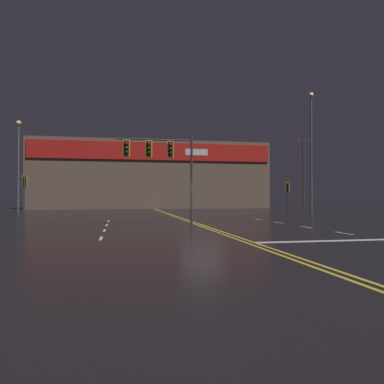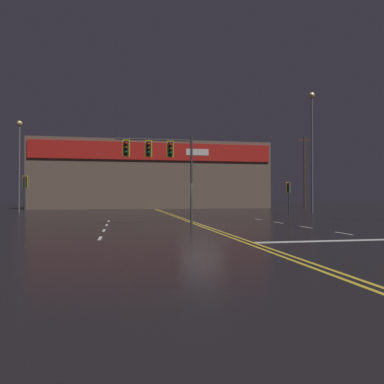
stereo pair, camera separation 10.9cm
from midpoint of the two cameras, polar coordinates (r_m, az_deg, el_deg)
name	(u,v)px [view 2 (the right image)]	position (r m, az deg, el deg)	size (l,w,h in m)	color
ground_plane	(203,226)	(21.58, 1.78, -5.21)	(200.00, 200.00, 0.00)	black
road_markings	(230,228)	(20.26, 6.00, -5.49)	(16.20, 60.00, 0.01)	gold
traffic_signal_median	(159,155)	(22.30, -4.95, 5.65)	(4.59, 0.36, 5.31)	#38383D
traffic_signal_corner_northwest	(25,187)	(33.84, -23.99, 0.76)	(0.42, 0.36, 3.44)	#38383D
traffic_signal_corner_northeast	(289,191)	(37.19, 14.58, 0.18)	(0.42, 0.36, 3.09)	#38383D
streetlight_median_approach	(19,154)	(43.80, -24.75, 5.27)	(0.56, 0.56, 9.76)	#59595E
streetlight_far_median	(312,139)	(40.33, 17.88, 7.73)	(0.56, 0.56, 12.33)	#59595E
building_backdrop	(152,176)	(56.72, -6.05, 2.46)	(33.82, 10.23, 9.62)	brown
utility_pole_row	(145,167)	(52.60, -7.16, 3.73)	(48.03, 0.26, 12.46)	#4C3828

